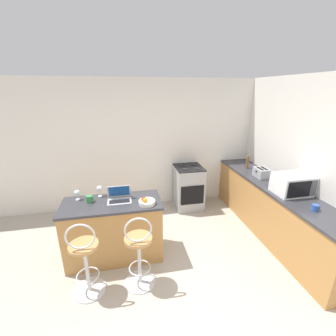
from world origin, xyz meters
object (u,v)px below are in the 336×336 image
Objects in this scene: mug_green at (90,199)px; mug_blue at (315,208)px; microwave at (293,184)px; toaster at (261,173)px; fruit_bowl at (146,202)px; mug_white at (280,180)px; bar_stool_far at (139,253)px; bar_stool_near at (85,260)px; wine_glass_short at (77,193)px; laptop at (119,197)px; wine_glass_tall at (99,189)px; stove_range at (188,187)px; pepper_mill at (248,162)px.

mug_green reaches higher than mug_blue.
toaster is at bearing 94.62° from microwave.
fruit_bowl is 2.21× the size of mug_white.
bar_stool_near is at bearing 180.00° from bar_stool_far.
wine_glass_short is (-0.17, 0.11, 0.06)m from mug_green.
microwave is 3.51× the size of wine_glass_short.
mug_green is 0.21m from wine_glass_short.
laptop is 3.24× the size of mug_green.
mug_blue is at bearing -16.09° from mug_green.
mug_white is (0.17, 0.91, 0.01)m from mug_blue.
laptop is at bearing -32.90° from wine_glass_tall.
bar_stool_near is 3.10× the size of laptop.
bar_stool_far is 0.83m from laptop.
stove_range is at bearing 45.69° from bar_stool_near.
bar_stool_near is 2.93m from mug_blue.
bar_stool_far is at bearing -44.74° from wine_glass_short.
wine_glass_tall reaches higher than mug_green.
pepper_mill is at bearing 92.36° from microwave.
bar_stool_near is 1.01m from fruit_bowl.
fruit_bowl is at bearing -152.75° from pepper_mill.
laptop is 0.60m from wine_glass_short.
laptop is 0.63× the size of microwave.
pepper_mill is at bearing 100.78° from mug_white.
pepper_mill is at bearing 27.91° from bar_stool_near.
microwave is 0.57× the size of stove_range.
stove_range is at bearing 40.98° from laptop.
fruit_bowl is at bearing 164.02° from mug_blue.
mug_blue is 2.20m from fruit_bowl.
toaster reaches higher than fruit_bowl.
toaster reaches higher than mug_blue.
bar_stool_near reaches higher than mug_white.
mug_white reaches higher than mug_green.
fruit_bowl reaches higher than mug_white.
microwave is at bearing 8.72° from bar_stool_far.
fruit_bowl is (0.78, 0.45, 0.45)m from bar_stool_near.
mug_green is 0.99× the size of mug_white.
bar_stool_near is 10.34× the size of mug_blue.
wine_glass_short reaches higher than mug_green.
bar_stool_far reaches higher than mug_green.
bar_stool_far is 3.80× the size of toaster.
toaster reaches higher than mug_green.
laptop is 2.60m from mug_blue.
laptop is 1.46× the size of fruit_bowl.
wine_glass_tall reaches higher than bar_stool_near.
mug_blue is (1.09, -2.00, 0.49)m from stove_range.
pepper_mill is 3.16m from wine_glass_short.
microwave reaches higher than mug_white.
toaster is at bearing -90.84° from pepper_mill.
mug_green is at bearing 163.59° from fruit_bowl.
microwave is 1.95× the size of pepper_mill.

